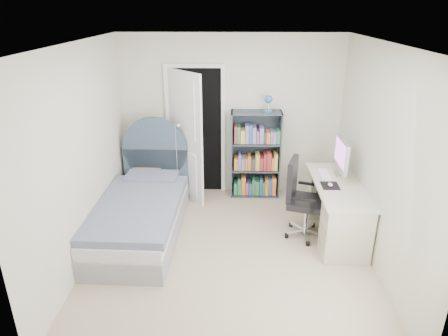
{
  "coord_description": "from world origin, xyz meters",
  "views": [
    {
      "loc": [
        0.04,
        -4.25,
        2.86
      ],
      "look_at": [
        -0.07,
        0.4,
        0.96
      ],
      "focal_mm": 32.0,
      "sensor_mm": 36.0,
      "label": 1
    }
  ],
  "objects_px": {
    "office_chair": "(301,195)",
    "desk": "(336,207)",
    "nightstand": "(149,170)",
    "floor_lamp": "(178,170)",
    "bed": "(142,211)",
    "bookcase": "(256,158)"
  },
  "relations": [
    {
      "from": "office_chair",
      "to": "desk",
      "type": "bearing_deg",
      "value": 3.74
    },
    {
      "from": "nightstand",
      "to": "floor_lamp",
      "type": "height_order",
      "value": "floor_lamp"
    },
    {
      "from": "bed",
      "to": "bookcase",
      "type": "relative_size",
      "value": 1.35
    },
    {
      "from": "floor_lamp",
      "to": "bed",
      "type": "bearing_deg",
      "value": -111.74
    },
    {
      "from": "desk",
      "to": "office_chair",
      "type": "distance_m",
      "value": 0.51
    },
    {
      "from": "nightstand",
      "to": "office_chair",
      "type": "relative_size",
      "value": 0.59
    },
    {
      "from": "nightstand",
      "to": "floor_lamp",
      "type": "xyz_separation_m",
      "value": [
        0.5,
        -0.2,
        0.1
      ]
    },
    {
      "from": "nightstand",
      "to": "office_chair",
      "type": "distance_m",
      "value": 2.52
    },
    {
      "from": "nightstand",
      "to": "desk",
      "type": "relative_size",
      "value": 0.42
    },
    {
      "from": "bookcase",
      "to": "office_chair",
      "type": "height_order",
      "value": "bookcase"
    },
    {
      "from": "desk",
      "to": "nightstand",
      "type": "bearing_deg",
      "value": 157.34
    },
    {
      "from": "desk",
      "to": "office_chair",
      "type": "relative_size",
      "value": 1.41
    },
    {
      "from": "floor_lamp",
      "to": "desk",
      "type": "xyz_separation_m",
      "value": [
        2.2,
        -0.93,
        -0.12
      ]
    },
    {
      "from": "bed",
      "to": "nightstand",
      "type": "xyz_separation_m",
      "value": [
        -0.13,
        1.14,
        0.11
      ]
    },
    {
      "from": "bed",
      "to": "nightstand",
      "type": "bearing_deg",
      "value": 96.51
    },
    {
      "from": "bed",
      "to": "office_chair",
      "type": "relative_size",
      "value": 2.07
    },
    {
      "from": "bed",
      "to": "floor_lamp",
      "type": "relative_size",
      "value": 1.74
    },
    {
      "from": "bed",
      "to": "bookcase",
      "type": "xyz_separation_m",
      "value": [
        1.57,
        1.19,
        0.32
      ]
    },
    {
      "from": "bed",
      "to": "office_chair",
      "type": "distance_m",
      "value": 2.12
    },
    {
      "from": "bookcase",
      "to": "desk",
      "type": "distance_m",
      "value": 1.56
    },
    {
      "from": "bookcase",
      "to": "nightstand",
      "type": "bearing_deg",
      "value": -178.36
    },
    {
      "from": "bed",
      "to": "desk",
      "type": "distance_m",
      "value": 2.58
    }
  ]
}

